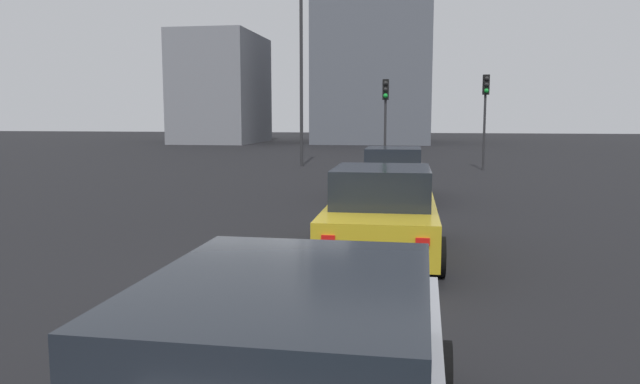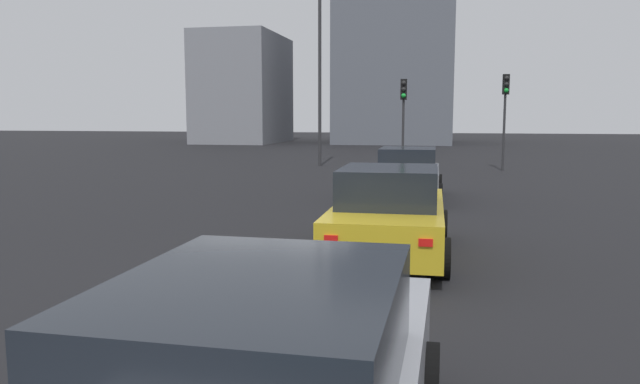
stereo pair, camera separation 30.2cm
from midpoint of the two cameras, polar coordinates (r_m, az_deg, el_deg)
The scene contains 8 objects.
ground_plane at distance 9.66m, azimuth -5.14°, elevation -8.43°, with size 160.00×160.00×0.20m, color black.
car_grey_left_lead at distance 18.37m, azimuth 6.46°, elevation 1.70°, with size 4.43×2.08×1.55m.
car_yellow_left_second at distance 10.84m, azimuth 5.08°, elevation -2.00°, with size 4.59×2.14×1.61m.
traffic_light_near_left at distance 27.12m, azimuth 5.87°, elevation 8.11°, with size 0.32×0.29×4.09m.
traffic_light_near_right at distance 28.76m, azimuth 15.05°, elevation 8.20°, with size 0.32×0.30×4.34m.
street_lamp_kerbside at distance 30.20m, azimuth -2.07°, elevation 12.49°, with size 0.56×0.36×9.18m.
building_facade_left at distance 57.90m, azimuth 5.10°, elevation 13.16°, with size 12.75×10.27×17.04m, color slate.
building_facade_center at distance 57.59m, azimuth -9.40°, elevation 9.56°, with size 10.67×6.85×9.89m, color gray.
Camera 1 is at (-9.03, -2.20, 2.50)m, focal length 33.94 mm.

